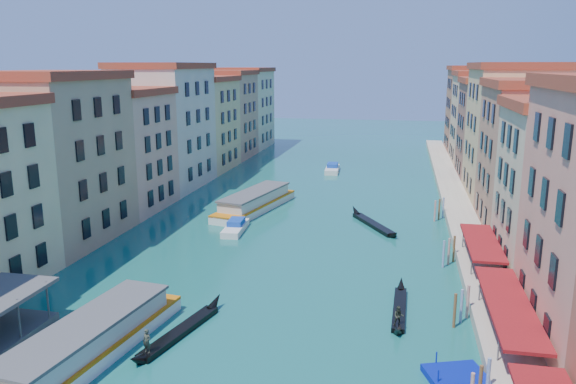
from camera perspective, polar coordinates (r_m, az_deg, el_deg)
name	(u,v)px	position (r m, az deg, el deg)	size (l,w,h in m)	color
left_bank_palazzos	(149,135)	(92.77, -13.96, 5.66)	(12.80, 128.40, 21.00)	#C0B386
right_bank_palazzos	(520,144)	(85.66, 22.48, 4.52)	(12.80, 128.40, 21.00)	#A14E38
quay	(456,205)	(86.19, 16.74, -1.27)	(4.00, 140.00, 1.00)	#A89B87
restaurant_awnings	(510,307)	(45.78, 21.59, -10.81)	(3.20, 44.55, 3.12)	maroon
mooring_poles_right	(458,294)	(51.28, 16.90, -9.93)	(1.44, 54.24, 3.20)	brown
vaporetto_near	(88,341)	(43.98, -19.62, -14.11)	(6.62, 19.31, 2.81)	white
vaporetto_far	(255,201)	(81.56, -3.35, -0.97)	(8.24, 19.30, 2.80)	silver
gondola_fore	(180,330)	(45.90, -10.93, -13.57)	(3.68, 12.26, 2.47)	black
gondola_right	(399,308)	(49.68, 11.25, -11.45)	(1.21, 11.23, 2.24)	black
gondola_far	(372,223)	(74.49, 8.57, -3.12)	(7.51, 12.23, 1.91)	black
motorboat_mid	(236,227)	(71.60, -5.35, -3.54)	(2.66, 7.11, 1.44)	silver
motorboat_far	(332,169)	(111.18, 4.53, 2.39)	(2.99, 8.10, 1.65)	silver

